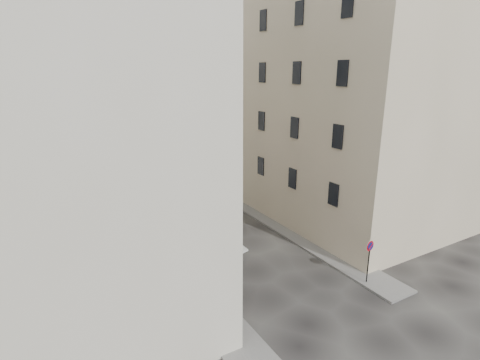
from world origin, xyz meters
TOP-DOWN VIEW (x-y plane):
  - ground at (0.00, 0.00)m, footprint 90.00×90.00m
  - sidewalk_left at (-4.50, 4.00)m, footprint 2.00×22.00m
  - sidewalk_right at (4.50, 3.00)m, footprint 2.00×18.00m
  - building_left at (-10.50, 3.00)m, footprint 12.20×16.20m
  - building_right at (10.50, 3.50)m, footprint 12.20×14.20m
  - building_back at (-1.00, 19.00)m, footprint 18.20×10.20m
  - cafe_storefront at (-4.32, 1.00)m, footprint 1.74×7.30m
  - stone_steps at (0.00, 12.57)m, footprint 9.00×3.15m
  - bollard_near at (-3.25, -1.00)m, footprint 0.12×0.12m
  - bollard_mid at (-3.25, 2.50)m, footprint 0.12×0.12m
  - bollard_far at (-3.25, 6.00)m, footprint 0.12×0.12m
  - no_parking_sign at (3.88, -4.04)m, footprint 0.58×0.13m
  - bistro_table_a at (-3.60, -1.42)m, footprint 1.16×0.55m
  - bistro_table_b at (-2.94, -0.93)m, footprint 1.28×0.60m
  - bistro_table_c at (-3.19, 2.07)m, footprint 1.31×0.62m
  - bistro_table_d at (-3.03, 2.69)m, footprint 1.34×0.63m
  - bistro_table_e at (-2.94, 4.82)m, footprint 1.28×0.60m
  - pedestrian at (-2.49, 0.32)m, footprint 0.72×0.67m

SIDE VIEW (x-z plane):
  - ground at x=0.00m, z-range 0.00..0.00m
  - sidewalk_left at x=-4.50m, z-range 0.00..0.12m
  - sidewalk_right at x=4.50m, z-range 0.00..0.12m
  - stone_steps at x=0.00m, z-range 0.00..0.80m
  - bistro_table_a at x=-3.60m, z-range 0.01..0.83m
  - bistro_table_e at x=-2.94m, z-range 0.01..0.91m
  - bistro_table_b at x=-2.94m, z-range 0.01..0.91m
  - bistro_table_c at x=-3.19m, z-range 0.01..0.93m
  - bistro_table_d at x=-3.03m, z-range 0.01..0.95m
  - bollard_near at x=-3.25m, z-range 0.04..1.02m
  - bollard_mid at x=-3.25m, z-range 0.04..1.02m
  - bollard_far at x=-3.25m, z-range 0.04..1.02m
  - pedestrian at x=-2.49m, z-range 0.00..1.65m
  - no_parking_sign at x=3.88m, z-range 0.53..3.07m
  - cafe_storefront at x=-4.32m, z-range 0.13..3.63m
  - building_right at x=10.50m, z-range 0.01..18.61m
  - building_back at x=-1.00m, z-range 0.01..18.61m
  - building_left at x=-10.50m, z-range 0.01..20.61m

